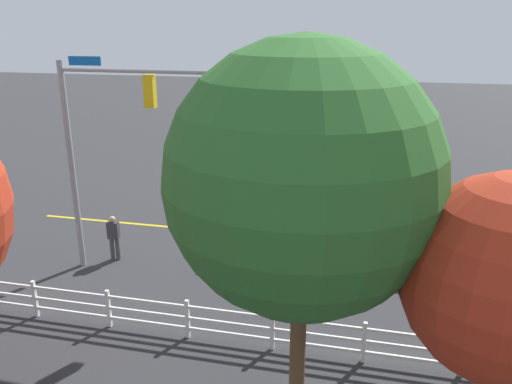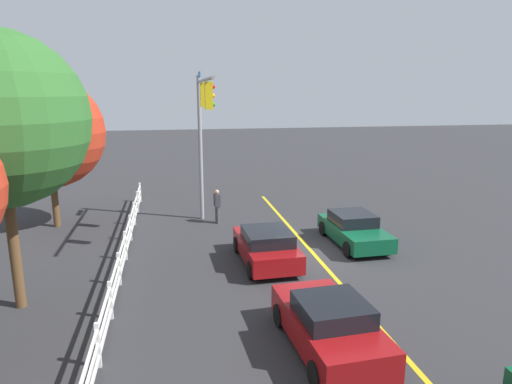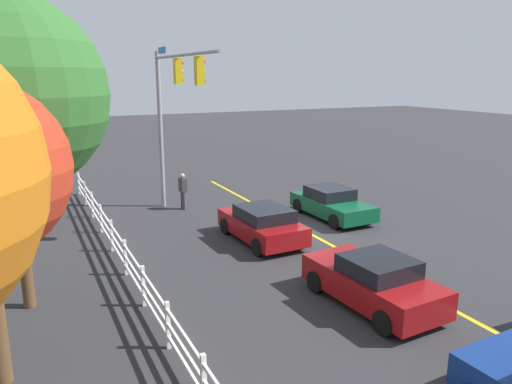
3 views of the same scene
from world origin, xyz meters
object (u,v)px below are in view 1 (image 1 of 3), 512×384
car_1 (449,255)px  tree_2 (303,180)px  car_0 (274,243)px  tree_3 (509,281)px  car_4 (260,203)px  pedestrian (114,236)px

car_1 → tree_2: (3.99, 8.40, 4.94)m
car_0 → tree_3: 10.92m
car_4 → tree_2: 13.65m
tree_2 → tree_3: size_ratio=1.33×
car_4 → tree_2: size_ratio=0.51×
car_0 → car_4: size_ratio=0.97×
car_1 → tree_2: 10.53m
car_1 → car_0: bearing=-0.3°
car_4 → pedestrian: 6.84m
car_1 → car_4: size_ratio=1.00×
car_0 → pedestrian: (5.65, 1.27, 0.26)m
tree_2 → pedestrian: bearing=-41.4°
tree_3 → tree_2: bearing=-10.1°
car_0 → car_4: (1.46, -4.13, -0.03)m
tree_3 → car_1: bearing=-93.6°
tree_3 → car_0: bearing=-57.7°
tree_2 → car_0: bearing=-75.7°
tree_2 → tree_3: tree_2 is taller
car_0 → tree_3: (-5.48, 8.69, 3.69)m
tree_2 → tree_3: bearing=169.9°
car_0 → car_1: car_1 is taller
car_4 → tree_3: 15.05m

